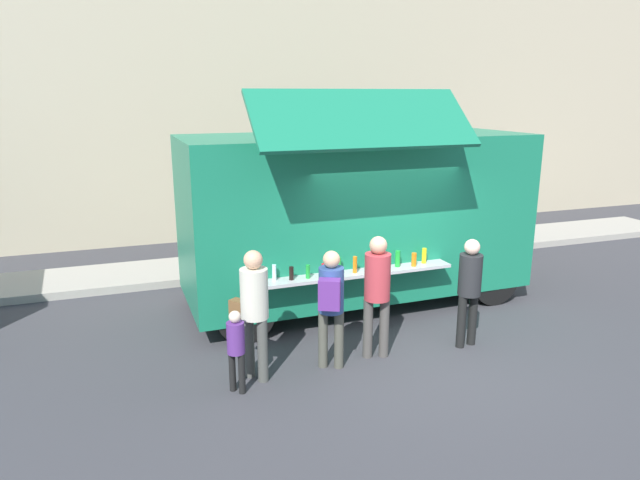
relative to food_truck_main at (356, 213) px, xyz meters
The scene contains 10 objects.
ground_plane 2.79m from the food_truck_main, 88.78° to the right, with size 60.00×60.00×0.00m, color #38383D.
curb_strip 5.03m from the food_truck_main, 146.78° to the left, with size 28.00×1.60×0.15m, color #9E998E.
building_behind 7.62m from the food_truck_main, 114.73° to the left, with size 32.00×2.40×8.31m, color #B8AB8D.
food_truck_main is the anchor object (origin of this frame).
trash_bin 5.18m from the food_truck_main, 27.42° to the left, with size 0.60×0.60×0.88m, color #2F6135.
customer_front_ordering 2.29m from the food_truck_main, 105.36° to the right, with size 0.36×0.36×1.76m.
customer_mid_with_backpack 2.69m from the food_truck_main, 120.17° to the right, with size 0.44×0.54×1.65m.
customer_rear_waiting 3.26m from the food_truck_main, 136.86° to the right, with size 0.47×0.53×1.75m.
customer_extra_browsing 2.49m from the food_truck_main, 69.84° to the right, with size 0.34×0.33×1.63m.
child_near_queue 3.73m from the food_truck_main, 136.94° to the right, with size 0.22×0.22×1.08m.
Camera 1 is at (-3.82, -6.52, 3.62)m, focal length 31.53 mm.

